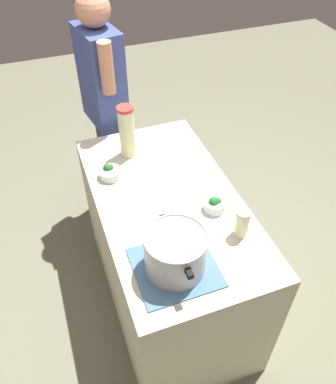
{
  "coord_description": "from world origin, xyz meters",
  "views": [
    {
      "loc": [
        -1.35,
        0.49,
        2.3
      ],
      "look_at": [
        0.0,
        0.0,
        0.95
      ],
      "focal_mm": 36.5,
      "sensor_mm": 36.0,
      "label": 1
    }
  ],
  "objects_px": {
    "lemonade_pitcher": "(127,131)",
    "cooking_pot": "(175,252)",
    "person_cook": "(106,110)",
    "broccoli_bowl_front": "(215,204)",
    "broccoli_bowl_center": "(110,172)",
    "mason_jar": "(242,223)"
  },
  "relations": [
    {
      "from": "broccoli_bowl_front",
      "to": "broccoli_bowl_center",
      "type": "relative_size",
      "value": 0.9
    },
    {
      "from": "lemonade_pitcher",
      "to": "person_cook",
      "type": "xyz_separation_m",
      "value": [
        0.48,
        0.02,
        -0.14
      ]
    },
    {
      "from": "broccoli_bowl_front",
      "to": "person_cook",
      "type": "bearing_deg",
      "value": 15.82
    },
    {
      "from": "lemonade_pitcher",
      "to": "broccoli_bowl_center",
      "type": "bearing_deg",
      "value": 136.73
    },
    {
      "from": "broccoli_bowl_front",
      "to": "person_cook",
      "type": "relative_size",
      "value": 0.07
    },
    {
      "from": "cooking_pot",
      "to": "person_cook",
      "type": "xyz_separation_m",
      "value": [
        1.33,
        -0.01,
        -0.09
      ]
    },
    {
      "from": "cooking_pot",
      "to": "mason_jar",
      "type": "bearing_deg",
      "value": -77.78
    },
    {
      "from": "mason_jar",
      "to": "broccoli_bowl_front",
      "type": "height_order",
      "value": "mason_jar"
    },
    {
      "from": "mason_jar",
      "to": "broccoli_bowl_front",
      "type": "xyz_separation_m",
      "value": [
        0.19,
        0.04,
        -0.04
      ]
    },
    {
      "from": "person_cook",
      "to": "broccoli_bowl_front",
      "type": "bearing_deg",
      "value": -164.18
    },
    {
      "from": "lemonade_pitcher",
      "to": "broccoli_bowl_front",
      "type": "xyz_separation_m",
      "value": [
        -0.58,
        -0.28,
        -0.12
      ]
    },
    {
      "from": "cooking_pot",
      "to": "broccoli_bowl_front",
      "type": "relative_size",
      "value": 3.09
    },
    {
      "from": "lemonade_pitcher",
      "to": "cooking_pot",
      "type": "bearing_deg",
      "value": 177.88
    },
    {
      "from": "cooking_pot",
      "to": "mason_jar",
      "type": "xyz_separation_m",
      "value": [
        0.08,
        -0.36,
        -0.04
      ]
    },
    {
      "from": "cooking_pot",
      "to": "lemonade_pitcher",
      "type": "distance_m",
      "value": 0.85
    },
    {
      "from": "cooking_pot",
      "to": "person_cook",
      "type": "height_order",
      "value": "person_cook"
    },
    {
      "from": "cooking_pot",
      "to": "broccoli_bowl_center",
      "type": "relative_size",
      "value": 2.79
    },
    {
      "from": "lemonade_pitcher",
      "to": "mason_jar",
      "type": "xyz_separation_m",
      "value": [
        -0.77,
        -0.32,
        -0.08
      ]
    },
    {
      "from": "lemonade_pitcher",
      "to": "mason_jar",
      "type": "distance_m",
      "value": 0.84
    },
    {
      "from": "broccoli_bowl_center",
      "to": "cooking_pot",
      "type": "bearing_deg",
      "value": -170.13
    },
    {
      "from": "cooking_pot",
      "to": "lemonade_pitcher",
      "type": "bearing_deg",
      "value": -2.12
    },
    {
      "from": "cooking_pot",
      "to": "mason_jar",
      "type": "relative_size",
      "value": 2.29
    }
  ]
}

